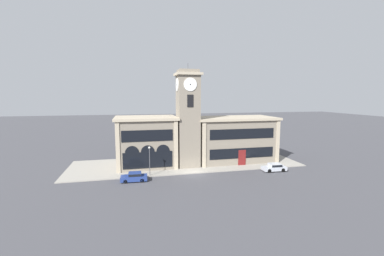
{
  "coord_description": "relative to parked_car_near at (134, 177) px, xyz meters",
  "views": [
    {
      "loc": [
        -10.06,
        -41.62,
        13.32
      ],
      "look_at": [
        0.32,
        3.03,
        7.6
      ],
      "focal_mm": 24.0,
      "sensor_mm": 36.0,
      "label": 1
    }
  ],
  "objects": [
    {
      "name": "ground_plane",
      "position": [
        10.07,
        1.59,
        -0.73
      ],
      "size": [
        300.0,
        300.0,
        0.0
      ],
      "primitive_type": "plane",
      "color": "#424247"
    },
    {
      "name": "sidewalk_kerb",
      "position": [
        10.07,
        8.32,
        -0.66
      ],
      "size": [
        44.05,
        13.47,
        0.15
      ],
      "color": "gray",
      "rests_on": "ground_plane"
    },
    {
      "name": "clock_tower",
      "position": [
        10.07,
        6.58,
        8.38
      ],
      "size": [
        4.62,
        4.62,
        19.3
      ],
      "color": "gray",
      "rests_on": "ground_plane"
    },
    {
      "name": "town_hall_left_wing",
      "position": [
        2.42,
        8.8,
        4.02
      ],
      "size": [
        11.47,
        9.14,
        9.45
      ],
      "color": "gray",
      "rests_on": "ground_plane"
    },
    {
      "name": "town_hall_right_wing",
      "position": [
        20.21,
        8.81,
        3.83
      ],
      "size": [
        16.46,
        9.14,
        9.08
      ],
      "color": "gray",
      "rests_on": "ground_plane"
    },
    {
      "name": "parked_car_near",
      "position": [
        0.0,
        0.0,
        0.0
      ],
      "size": [
        4.16,
        1.98,
        1.42
      ],
      "rotation": [
        0.0,
        0.0,
        3.1
      ],
      "color": "navy",
      "rests_on": "ground_plane"
    },
    {
      "name": "parked_car_mid",
      "position": [
        24.4,
        -0.0,
        -0.01
      ],
      "size": [
        4.27,
        2.04,
        1.37
      ],
      "rotation": [
        0.0,
        0.0,
        3.1
      ],
      "color": "#B2B7C1",
      "rests_on": "ground_plane"
    },
    {
      "name": "street_lamp",
      "position": [
        2.55,
        1.95,
        2.71
      ],
      "size": [
        0.36,
        0.36,
        4.91
      ],
      "color": "#4C4C51",
      "rests_on": "sidewalk_kerb"
    }
  ]
}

